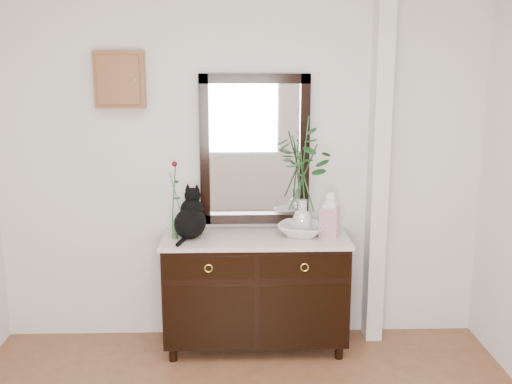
{
  "coord_description": "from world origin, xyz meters",
  "views": [
    {
      "loc": [
        -0.02,
        -2.37,
        2.07
      ],
      "look_at": [
        0.1,
        1.63,
        1.2
      ],
      "focal_mm": 42.0,
      "sensor_mm": 36.0,
      "label": 1
    }
  ],
  "objects_px": {
    "sideboard": "(256,287)",
    "ginger_jar": "(330,213)",
    "lotus_bowl": "(302,230)",
    "cat": "(190,213)"
  },
  "relations": [
    {
      "from": "cat",
      "to": "ginger_jar",
      "type": "xyz_separation_m",
      "value": [
        0.99,
        0.01,
        -0.01
      ]
    },
    {
      "from": "sideboard",
      "to": "lotus_bowl",
      "type": "height_order",
      "value": "lotus_bowl"
    },
    {
      "from": "sideboard",
      "to": "lotus_bowl",
      "type": "xyz_separation_m",
      "value": [
        0.34,
        0.03,
        0.42
      ]
    },
    {
      "from": "sideboard",
      "to": "cat",
      "type": "bearing_deg",
      "value": 179.7
    },
    {
      "from": "lotus_bowl",
      "to": "ginger_jar",
      "type": "relative_size",
      "value": 1.01
    },
    {
      "from": "sideboard",
      "to": "ginger_jar",
      "type": "relative_size",
      "value": 3.97
    },
    {
      "from": "cat",
      "to": "lotus_bowl",
      "type": "relative_size",
      "value": 1.05
    },
    {
      "from": "sideboard",
      "to": "ginger_jar",
      "type": "bearing_deg",
      "value": 1.38
    },
    {
      "from": "sideboard",
      "to": "cat",
      "type": "height_order",
      "value": "cat"
    },
    {
      "from": "ginger_jar",
      "to": "lotus_bowl",
      "type": "bearing_deg",
      "value": 174.14
    }
  ]
}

